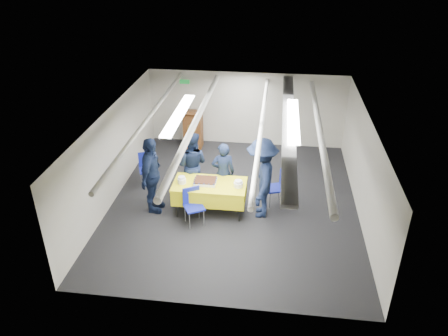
# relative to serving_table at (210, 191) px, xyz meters

# --- Properties ---
(ground) EXTENTS (7.00, 7.00, 0.00)m
(ground) POSITION_rel_serving_table_xyz_m (0.53, 0.49, -0.56)
(ground) COLOR black
(ground) RESTS_ON ground
(room_shell) EXTENTS (6.00, 7.00, 2.30)m
(room_shell) POSITION_rel_serving_table_xyz_m (0.63, 0.90, 1.25)
(room_shell) COLOR beige
(room_shell) RESTS_ON ground
(serving_table) EXTENTS (1.72, 0.89, 0.77)m
(serving_table) POSITION_rel_serving_table_xyz_m (0.00, 0.00, 0.00)
(serving_table) COLOR black
(serving_table) RESTS_ON ground
(sheet_cake) EXTENTS (0.53, 0.41, 0.09)m
(sheet_cake) POSITION_rel_serving_table_xyz_m (-0.11, 0.03, 0.26)
(sheet_cake) COLOR white
(sheet_cake) RESTS_ON serving_table
(plate_stack_left) EXTENTS (0.20, 0.20, 0.17)m
(plate_stack_left) POSITION_rel_serving_table_xyz_m (-0.65, -0.05, 0.29)
(plate_stack_left) COLOR white
(plate_stack_left) RESTS_ON serving_table
(plate_stack_right) EXTENTS (0.22, 0.22, 0.16)m
(plate_stack_right) POSITION_rel_serving_table_xyz_m (0.68, -0.05, 0.28)
(plate_stack_right) COLOR white
(plate_stack_right) RESTS_ON serving_table
(podium) EXTENTS (0.62, 0.53, 1.25)m
(podium) POSITION_rel_serving_table_xyz_m (-1.07, 3.54, 0.05)
(podium) COLOR brown
(podium) RESTS_ON ground
(chair_near) EXTENTS (0.57, 0.57, 0.87)m
(chair_near) POSITION_rel_serving_table_xyz_m (-0.32, -0.48, -0.03)
(chair_near) COLOR gray
(chair_near) RESTS_ON ground
(chair_right) EXTENTS (0.53, 0.53, 0.87)m
(chair_right) POSITION_rel_serving_table_xyz_m (1.61, 0.55, -0.03)
(chair_right) COLOR gray
(chair_right) RESTS_ON ground
(chair_left) EXTENTS (0.55, 0.55, 0.87)m
(chair_left) POSITION_rel_serving_table_xyz_m (-1.85, 1.13, -0.03)
(chair_left) COLOR gray
(chair_left) RESTS_ON ground
(sailor_a) EXTENTS (0.64, 0.48, 1.58)m
(sailor_a) POSITION_rel_serving_table_xyz_m (0.25, 0.52, 0.23)
(sailor_a) COLOR black
(sailor_a) RESTS_ON ground
(sailor_b) EXTENTS (0.88, 0.71, 1.72)m
(sailor_b) POSITION_rel_serving_table_xyz_m (-0.57, 0.71, 0.30)
(sailor_b) COLOR black
(sailor_b) RESTS_ON ground
(sailor_c) EXTENTS (0.50, 1.12, 1.88)m
(sailor_c) POSITION_rel_serving_table_xyz_m (-1.35, -0.10, 0.38)
(sailor_c) COLOR black
(sailor_c) RESTS_ON ground
(sailor_d) EXTENTS (0.73, 1.26, 1.95)m
(sailor_d) POSITION_rel_serving_table_xyz_m (1.20, 0.04, 0.42)
(sailor_d) COLOR black
(sailor_d) RESTS_ON ground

